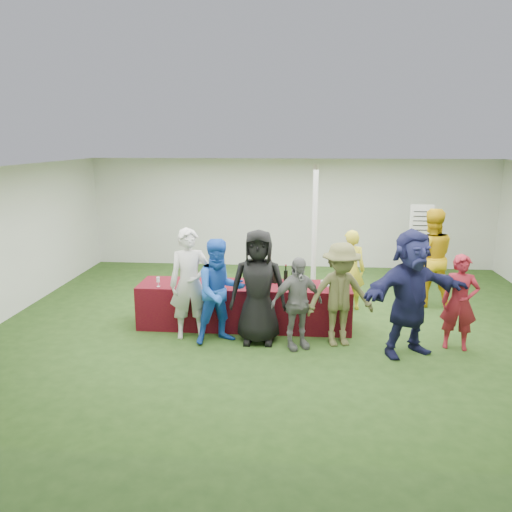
# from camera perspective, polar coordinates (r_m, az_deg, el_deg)

# --- Properties ---
(ground) EXTENTS (60.00, 60.00, 0.00)m
(ground) POSITION_cam_1_polar(r_m,az_deg,el_deg) (8.96, 3.46, -7.43)
(ground) COLOR #284719
(ground) RESTS_ON ground
(tent) EXTENTS (10.00, 10.00, 10.00)m
(tent) POSITION_cam_1_polar(r_m,az_deg,el_deg) (9.76, 6.68, 2.45)
(tent) COLOR white
(tent) RESTS_ON ground
(serving_table) EXTENTS (3.60, 0.80, 0.75)m
(serving_table) POSITION_cam_1_polar(r_m,az_deg,el_deg) (8.61, -1.33, -5.65)
(serving_table) COLOR #5B1213
(serving_table) RESTS_ON ground
(wine_bottles) EXTENTS (0.62, 0.13, 0.32)m
(wine_bottles) POSITION_cam_1_polar(r_m,az_deg,el_deg) (8.54, 2.48, -2.33)
(wine_bottles) COLOR black
(wine_bottles) RESTS_ON serving_table
(wine_glasses) EXTENTS (2.79, 0.15, 0.16)m
(wine_glasses) POSITION_cam_1_polar(r_m,az_deg,el_deg) (8.25, -3.27, -2.97)
(wine_glasses) COLOR silver
(wine_glasses) RESTS_ON serving_table
(water_bottle) EXTENTS (0.07, 0.07, 0.23)m
(water_bottle) POSITION_cam_1_polar(r_m,az_deg,el_deg) (8.53, -0.98, -2.45)
(water_bottle) COLOR silver
(water_bottle) RESTS_ON serving_table
(bar_towel) EXTENTS (0.25, 0.18, 0.03)m
(bar_towel) POSITION_cam_1_polar(r_m,az_deg,el_deg) (8.51, 8.87, -3.27)
(bar_towel) COLOR white
(bar_towel) RESTS_ON serving_table
(dump_bucket) EXTENTS (0.23, 0.23, 0.18)m
(dump_bucket) POSITION_cam_1_polar(r_m,az_deg,el_deg) (8.24, 9.45, -3.31)
(dump_bucket) COLOR slate
(dump_bucket) RESTS_ON serving_table
(wine_list_sign) EXTENTS (0.50, 0.03, 1.80)m
(wine_list_sign) POSITION_cam_1_polar(r_m,az_deg,el_deg) (11.31, 18.34, 3.16)
(wine_list_sign) COLOR slate
(wine_list_sign) RESTS_ON ground
(staff_pourer) EXTENTS (0.60, 0.44, 1.53)m
(staff_pourer) POSITION_cam_1_polar(r_m,az_deg,el_deg) (9.55, 10.71, -1.54)
(staff_pourer) COLOR yellow
(staff_pourer) RESTS_ON ground
(staff_back) EXTENTS (0.92, 0.72, 1.89)m
(staff_back) POSITION_cam_1_polar(r_m,az_deg,el_deg) (10.12, 19.25, -0.16)
(staff_back) COLOR gold
(staff_back) RESTS_ON ground
(customer_0) EXTENTS (0.74, 0.58, 1.80)m
(customer_0) POSITION_cam_1_polar(r_m,az_deg,el_deg) (8.07, -7.56, -3.16)
(customer_0) COLOR silver
(customer_0) RESTS_ON ground
(customer_1) EXTENTS (1.01, 0.94, 1.67)m
(customer_1) POSITION_cam_1_polar(r_m,az_deg,el_deg) (7.83, -4.13, -4.06)
(customer_1) COLOR blue
(customer_1) RESTS_ON ground
(customer_2) EXTENTS (0.90, 0.60, 1.82)m
(customer_2) POSITION_cam_1_polar(r_m,az_deg,el_deg) (7.79, 0.26, -3.56)
(customer_2) COLOR black
(customer_2) RESTS_ON ground
(customer_3) EXTENTS (0.91, 0.68, 1.44)m
(customer_3) POSITION_cam_1_polar(r_m,az_deg,el_deg) (7.65, 4.70, -5.40)
(customer_3) COLOR slate
(customer_3) RESTS_ON ground
(customer_4) EXTENTS (1.18, 0.85, 1.64)m
(customer_4) POSITION_cam_1_polar(r_m,az_deg,el_deg) (7.82, 9.62, -4.38)
(customer_4) COLOR brown
(customer_4) RESTS_ON ground
(customer_5) EXTENTS (1.84, 1.28, 1.91)m
(customer_5) POSITION_cam_1_polar(r_m,az_deg,el_deg) (7.68, 17.20, -4.06)
(customer_5) COLOR #1A1C47
(customer_5) RESTS_ON ground
(customer_6) EXTENTS (0.60, 0.46, 1.48)m
(customer_6) POSITION_cam_1_polar(r_m,az_deg,el_deg) (8.21, 22.25, -4.94)
(customer_6) COLOR maroon
(customer_6) RESTS_ON ground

